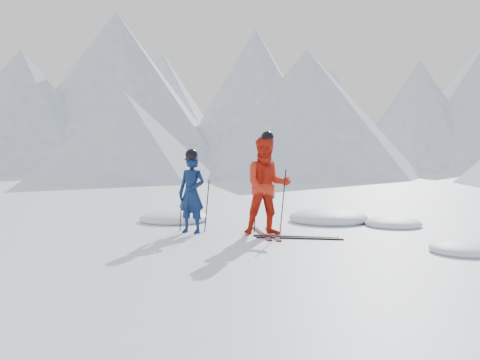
# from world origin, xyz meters

# --- Properties ---
(ground) EXTENTS (160.00, 160.00, 0.00)m
(ground) POSITION_xyz_m (0.00, 0.00, 0.00)
(ground) COLOR white
(ground) RESTS_ON ground
(mountain_range) EXTENTS (106.15, 62.94, 15.53)m
(mountain_range) POSITION_xyz_m (5.71, 35.31, 6.72)
(mountain_range) COLOR #B2BCD1
(mountain_range) RESTS_ON ground
(skier_blue) EXTENTS (0.66, 0.50, 1.66)m
(skier_blue) POSITION_xyz_m (-2.41, -0.06, 0.83)
(skier_blue) COLOR #0B1E46
(skier_blue) RESTS_ON ground
(skier_red) EXTENTS (1.20, 1.09, 2.02)m
(skier_red) POSITION_xyz_m (-0.84, 0.17, 1.01)
(skier_red) COLOR red
(skier_red) RESTS_ON ground
(pole_blue_left) EXTENTS (0.11, 0.08, 1.10)m
(pole_blue_left) POSITION_xyz_m (-2.71, 0.09, 0.55)
(pole_blue_left) COLOR black
(pole_blue_left) RESTS_ON ground
(pole_blue_right) EXTENTS (0.11, 0.07, 1.11)m
(pole_blue_right) POSITION_xyz_m (-2.16, 0.19, 0.55)
(pole_blue_right) COLOR black
(pole_blue_right) RESTS_ON ground
(pole_red_left) EXTENTS (0.13, 0.10, 1.34)m
(pole_red_left) POSITION_xyz_m (-1.14, 0.42, 0.67)
(pole_red_left) COLOR black
(pole_red_left) RESTS_ON ground
(pole_red_right) EXTENTS (0.13, 0.09, 1.34)m
(pole_red_right) POSITION_xyz_m (-0.54, 0.32, 0.67)
(pole_red_right) COLOR black
(pole_red_right) RESTS_ON ground
(ski_worn_left) EXTENTS (0.80, 1.58, 0.03)m
(ski_worn_left) POSITION_xyz_m (-0.96, 0.17, 0.01)
(ski_worn_left) COLOR black
(ski_worn_left) RESTS_ON ground
(ski_worn_right) EXTENTS (0.69, 1.62, 0.03)m
(ski_worn_right) POSITION_xyz_m (-0.72, 0.17, 0.01)
(ski_worn_right) COLOR black
(ski_worn_right) RESTS_ON ground
(ski_loose_a) EXTENTS (1.70, 0.25, 0.03)m
(ski_loose_a) POSITION_xyz_m (-0.20, -0.04, 0.01)
(ski_loose_a) COLOR black
(ski_loose_a) RESTS_ON ground
(ski_loose_b) EXTENTS (1.70, 0.31, 0.03)m
(ski_loose_b) POSITION_xyz_m (-0.10, -0.19, 0.01)
(ski_loose_b) COLOR black
(ski_loose_b) RESTS_ON ground
(snow_lumps) EXTENTS (7.68, 4.84, 0.43)m
(snow_lumps) POSITION_xyz_m (-0.54, 1.87, 0.00)
(snow_lumps) COLOR white
(snow_lumps) RESTS_ON ground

